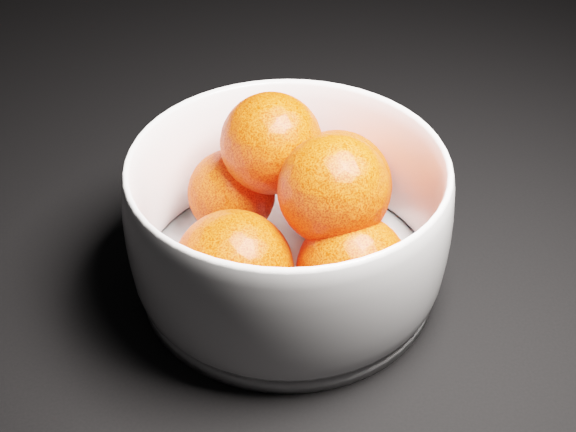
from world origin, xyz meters
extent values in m
cylinder|color=white|center=(0.25, 0.25, 0.01)|extent=(0.22, 0.22, 0.01)
sphere|color=red|center=(0.30, 0.29, 0.05)|extent=(0.09, 0.09, 0.09)
sphere|color=red|center=(0.22, 0.30, 0.05)|extent=(0.07, 0.07, 0.07)
sphere|color=red|center=(0.20, 0.22, 0.05)|extent=(0.08, 0.08, 0.08)
sphere|color=red|center=(0.28, 0.19, 0.05)|extent=(0.08, 0.08, 0.08)
sphere|color=red|center=(0.25, 0.29, 0.10)|extent=(0.08, 0.08, 0.08)
sphere|color=red|center=(0.28, 0.23, 0.10)|extent=(0.08, 0.08, 0.08)
camera|label=1|loc=(0.13, -0.19, 0.43)|focal=50.00mm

